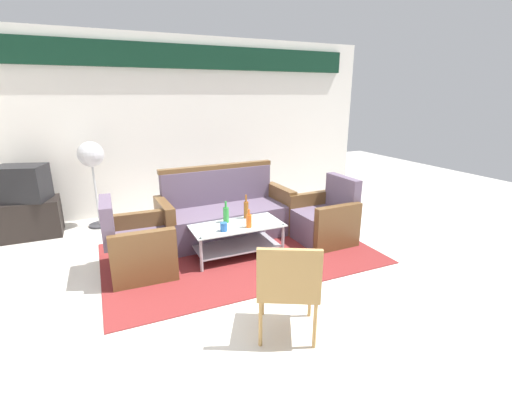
{
  "coord_description": "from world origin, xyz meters",
  "views": [
    {
      "loc": [
        -1.49,
        -3.0,
        1.91
      ],
      "look_at": [
        0.17,
        0.71,
        0.65
      ],
      "focal_mm": 25.12,
      "sensor_mm": 36.0,
      "label": 1
    }
  ],
  "objects": [
    {
      "name": "wicker_chair",
      "position": [
        -0.24,
        -0.83,
        0.49
      ],
      "size": [
        0.65,
        0.65,
        0.84
      ],
      "rotation": [
        0.0,
        0.0,
        -0.48
      ],
      "color": "#AD844C",
      "rests_on": "ground"
    },
    {
      "name": "pedestal_fan",
      "position": [
        -1.57,
        2.6,
        1.01
      ],
      "size": [
        0.36,
        0.36,
        1.27
      ],
      "color": "#2D2D33",
      "rests_on": "ground"
    },
    {
      "name": "armchair_right",
      "position": [
        1.2,
        0.76,
        0.29
      ],
      "size": [
        0.72,
        0.78,
        0.85
      ],
      "rotation": [
        0.0,
        0.0,
        1.6
      ],
      "color": "#5B4C60",
      "rests_on": "rug"
    },
    {
      "name": "television",
      "position": [
        -2.45,
        2.55,
        0.76
      ],
      "size": [
        0.7,
        0.59,
        0.48
      ],
      "rotation": [
        0.0,
        0.0,
        2.85
      ],
      "color": "black",
      "rests_on": "tv_stand"
    },
    {
      "name": "bottle_green",
      "position": [
        -0.14,
        0.9,
        0.51
      ],
      "size": [
        0.07,
        0.07,
        0.27
      ],
      "color": "#2D8C38",
      "rests_on": "coffee_table"
    },
    {
      "name": "tv_stand",
      "position": [
        -2.45,
        2.55,
        0.26
      ],
      "size": [
        0.8,
        0.5,
        0.52
      ],
      "primitive_type": "cube",
      "color": "black",
      "rests_on": "ground"
    },
    {
      "name": "armchair_left",
      "position": [
        -1.2,
        0.83,
        0.29
      ],
      "size": [
        0.72,
        0.78,
        0.85
      ],
      "rotation": [
        0.0,
        0.0,
        -1.6
      ],
      "color": "#5B4C60",
      "rests_on": "rug"
    },
    {
      "name": "bottle_orange",
      "position": [
        0.04,
        0.63,
        0.49
      ],
      "size": [
        0.07,
        0.07,
        0.22
      ],
      "color": "#D85919",
      "rests_on": "coffee_table"
    },
    {
      "name": "wall_back",
      "position": [
        0.0,
        3.05,
        1.48
      ],
      "size": [
        6.52,
        0.19,
        2.8
      ],
      "color": "silver",
      "rests_on": "ground"
    },
    {
      "name": "coffee_table",
      "position": [
        -0.06,
        0.8,
        0.27
      ],
      "size": [
        1.1,
        0.6,
        0.4
      ],
      "color": "silver",
      "rests_on": "rug"
    },
    {
      "name": "cup",
      "position": [
        -0.27,
        0.63,
        0.46
      ],
      "size": [
        0.08,
        0.08,
        0.1
      ],
      "primitive_type": "cylinder",
      "color": "#2659A5",
      "rests_on": "coffee_table"
    },
    {
      "name": "couch",
      "position": [
        0.03,
        1.43,
        0.32
      ],
      "size": [
        1.83,
        0.82,
        0.96
      ],
      "rotation": [
        0.0,
        0.0,
        3.19
      ],
      "color": "#5B4C60",
      "rests_on": "rug"
    },
    {
      "name": "bottle_brown",
      "position": [
        0.14,
        0.95,
        0.52
      ],
      "size": [
        0.06,
        0.06,
        0.3
      ],
      "color": "brown",
      "rests_on": "coffee_table"
    },
    {
      "name": "rug",
      "position": [
        0.0,
        0.81,
        0.01
      ],
      "size": [
        3.22,
        2.02,
        0.01
      ],
      "primitive_type": "cube",
      "color": "maroon",
      "rests_on": "ground"
    },
    {
      "name": "ground_plane",
      "position": [
        0.0,
        0.0,
        0.0
      ],
      "size": [
        14.0,
        14.0,
        0.0
      ],
      "primitive_type": "plane",
      "color": "beige"
    }
  ]
}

